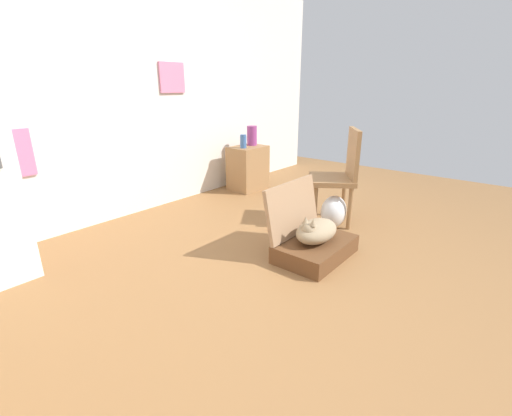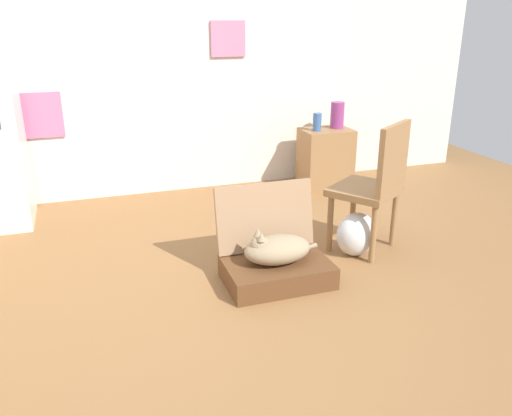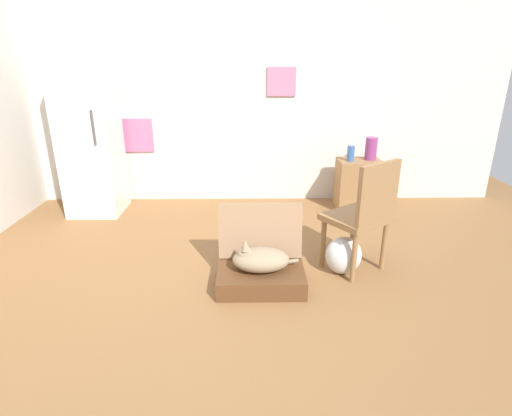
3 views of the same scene
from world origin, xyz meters
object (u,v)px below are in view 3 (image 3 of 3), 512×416
side_table (358,184)px  vase_short (371,149)px  chair (364,213)px  plastic_bag_white (344,255)px  refrigerator (89,131)px  vase_tall (351,153)px  suitcase_base (261,278)px  cat (260,259)px

side_table → vase_short: 0.44m
side_table → chair: size_ratio=0.61×
plastic_bag_white → side_table: 1.64m
plastic_bag_white → chair: bearing=14.6°
side_table → refrigerator: bearing=-179.1°
refrigerator → vase_tall: size_ratio=10.73×
plastic_bag_white → side_table: bearing=72.2°
plastic_bag_white → suitcase_base: bearing=-163.7°
vase_short → vase_tall: bearing=-166.2°
suitcase_base → refrigerator: (-1.85, 1.71, 0.86)m
refrigerator → vase_tall: (2.92, 0.02, -0.26)m
cat → suitcase_base: bearing=-2.0°
suitcase_base → side_table: side_table is taller
suitcase_base → vase_tall: (1.07, 1.73, 0.60)m
refrigerator → vase_tall: 2.93m
suitcase_base → chair: 0.98m
side_table → vase_short: vase_short is taller
suitcase_base → side_table: (1.19, 1.76, 0.22)m
cat → chair: chair is taller
side_table → vase_tall: 0.40m
suitcase_base → vase_short: 2.31m
cat → chair: size_ratio=0.54×
vase_short → cat: bearing=-126.5°
refrigerator → side_table: 3.11m
refrigerator → side_table: bearing=0.9°
cat → vase_tall: vase_tall is taller
refrigerator → vase_tall: refrigerator is taller
suitcase_base → vase_short: bearing=53.8°
plastic_bag_white → cat: bearing=-163.9°
cat → vase_short: vase_short is taller
side_table → vase_tall: size_ratio=3.36×
refrigerator → vase_tall: bearing=0.4°
vase_short → chair: chair is taller
suitcase_base → plastic_bag_white: 0.72m
side_table → vase_short: size_ratio=2.27×
suitcase_base → refrigerator: refrigerator is taller
refrigerator → chair: (2.68, -1.47, -0.41)m
suitcase_base → vase_short: (1.31, 1.79, 0.64)m
refrigerator → chair: 3.08m
suitcase_base → vase_tall: bearing=58.3°
refrigerator → side_table: refrigerator is taller
suitcase_base → cat: size_ratio=1.31×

